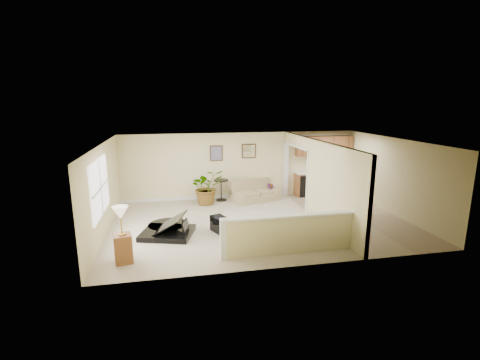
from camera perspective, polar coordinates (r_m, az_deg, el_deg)
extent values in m
plane|color=tan|center=(10.82, 3.33, -6.94)|extent=(9.00, 9.00, 0.00)
cube|color=beige|center=(13.33, 0.16, 2.42)|extent=(9.00, 0.04, 2.50)
cube|color=beige|center=(7.71, 9.09, -5.52)|extent=(9.00, 0.04, 2.50)
cube|color=beige|center=(10.31, -21.55, -1.58)|extent=(0.04, 6.00, 2.50)
cube|color=beige|center=(12.38, 24.01, 0.49)|extent=(0.04, 6.00, 2.50)
cube|color=white|center=(10.25, 3.51, 6.32)|extent=(9.00, 6.00, 0.04)
cube|color=tan|center=(11.98, 18.15, -5.59)|extent=(2.70, 6.00, 0.01)
cube|color=beige|center=(10.00, 15.22, -1.56)|extent=(0.12, 3.60, 2.50)
cube|color=beige|center=(12.51, 9.46, 6.42)|extent=(0.12, 2.35, 0.40)
cube|color=beige|center=(8.64, 8.23, -8.91)|extent=(3.30, 0.12, 0.95)
cube|color=silver|center=(8.47, 8.34, -5.83)|extent=(3.40, 0.22, 0.05)
cube|color=silver|center=(8.26, -2.79, -9.66)|extent=(0.14, 0.14, 1.00)
cube|color=white|center=(9.79, -22.06, -1.16)|extent=(0.05, 2.15, 1.45)
cube|color=#3E2816|center=(13.07, -3.91, 4.40)|extent=(0.48, 0.03, 0.58)
cube|color=#885672|center=(13.05, -3.90, 4.39)|extent=(0.40, 0.01, 0.50)
cube|color=#3E2816|center=(13.28, 1.46, 4.78)|extent=(0.55, 0.03, 0.55)
cube|color=silver|center=(13.26, 1.47, 4.77)|extent=(0.46, 0.01, 0.46)
cube|color=brown|center=(14.24, 13.54, -0.56)|extent=(2.30, 0.60, 0.90)
cube|color=silver|center=(14.14, 13.64, 1.29)|extent=(2.36, 0.65, 0.04)
cube|color=black|center=(13.92, 10.55, -0.80)|extent=(0.60, 0.60, 0.84)
cube|color=brown|center=(14.08, 13.65, 5.50)|extent=(2.30, 0.35, 0.75)
cube|color=black|center=(9.78, -11.98, -4.93)|extent=(1.64, 1.51, 0.28)
cylinder|color=black|center=(10.27, -12.74, -4.10)|extent=(1.16, 1.16, 0.28)
cube|color=white|center=(9.80, -7.23, -4.93)|extent=(0.47, 0.96, 0.02)
cube|color=black|center=(9.79, -12.59, -3.38)|extent=(1.33, 1.34, 0.63)
cube|color=black|center=(9.96, -3.19, -7.36)|extent=(0.57, 0.75, 0.45)
cube|color=tan|center=(13.10, 2.46, -2.32)|extent=(1.92, 1.44, 0.48)
cube|color=tan|center=(13.33, 2.10, 0.12)|extent=(1.70, 0.74, 0.50)
cube|color=tan|center=(12.86, -0.78, -1.07)|extent=(0.49, 0.98, 0.18)
cube|color=tan|center=(13.21, 5.64, -0.76)|extent=(0.49, 0.98, 0.18)
cylinder|color=black|center=(13.14, -3.09, -3.28)|extent=(0.40, 0.40, 0.03)
cylinder|color=black|center=(13.04, -3.11, -1.68)|extent=(0.04, 0.04, 0.77)
cylinder|color=black|center=(12.95, -3.13, -0.04)|extent=(0.55, 0.55, 0.03)
cylinder|color=black|center=(12.70, -5.42, -3.37)|extent=(0.37, 0.37, 0.26)
imported|color=#245218|center=(12.57, -5.47, -1.12)|extent=(1.36, 1.24, 1.28)
cylinder|color=black|center=(13.37, 4.94, -2.63)|extent=(0.31, 0.31, 0.22)
imported|color=#245218|center=(13.32, 4.95, -1.84)|extent=(0.42, 0.42, 0.59)
cube|color=brown|center=(8.59, -18.62, -10.59)|extent=(0.47, 0.47, 0.68)
cylinder|color=gold|center=(8.46, -18.79, -8.40)|extent=(0.18, 0.18, 0.02)
cylinder|color=gold|center=(8.39, -18.90, -6.96)|extent=(0.03, 0.03, 0.45)
cone|color=beige|center=(8.30, -19.05, -5.12)|extent=(0.36, 0.36, 0.29)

